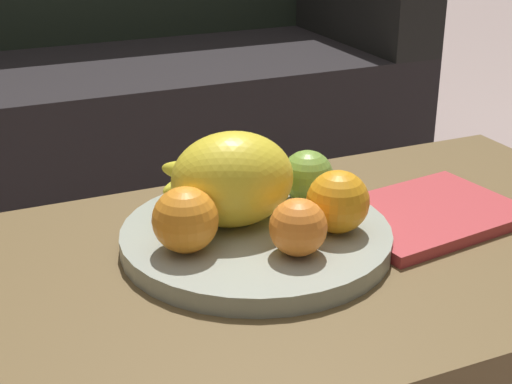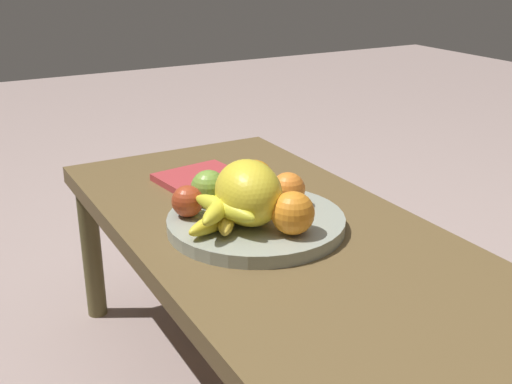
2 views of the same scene
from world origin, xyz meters
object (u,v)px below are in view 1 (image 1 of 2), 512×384
Objects in this scene: couch at (84,92)px; magazine at (425,214)px; melon_large_front at (233,179)px; apple_left at (265,169)px; banana_bunch at (217,186)px; orange_right at (338,202)px; apple_front at (307,176)px; coffee_table at (224,300)px; orange_front at (298,227)px; orange_left at (185,220)px; fruit_bowl at (256,237)px.

couch is 6.80× the size of magazine.
couch is 1.18m from melon_large_front.
apple_left is 0.36× the size of banana_bunch.
orange_right reaches higher than apple_front.
coffee_table is 0.14m from orange_front.
magazine is (0.23, 0.06, -0.05)m from orange_front.
magazine is at bearing -0.25° from orange_left.
orange_right reaches higher than orange_front.
melon_large_front is 1.96× the size of orange_left.
apple_left is at bearing -88.24° from couch.
fruit_bowl is 0.11m from orange_right.
orange_left is 0.19m from orange_right.
apple_left is (0.05, 0.20, -0.00)m from orange_front.
orange_left is 0.21m from apple_front.
couch is 21.51× the size of orange_left.
couch is at bearing 92.71° from orange_right.
orange_right reaches higher than fruit_bowl.
apple_front is (0.08, 0.13, 0.00)m from orange_front.
apple_left is (0.08, 0.09, -0.03)m from melon_large_front.
orange_right is (0.15, -0.01, 0.11)m from coffee_table.
orange_left is 0.35m from magazine.
orange_right is at bearing -178.49° from magazine.
coffee_table is at bearing -94.20° from couch.
couch reaches higher than orange_front.
orange_front reaches higher than apple_left.
couch is 9.99× the size of banana_bunch.
orange_right is (0.06, -1.24, 0.17)m from couch.
orange_left is 1.29× the size of apple_left.
apple_front is 0.12m from banana_bunch.
orange_front is 0.13m from orange_left.
orange_front is 0.24m from magazine.
coffee_table is 0.31m from magazine.
melon_large_front is 0.62× the size of magazine.
fruit_bowl is 2.21× the size of melon_large_front.
coffee_table is 17.82× the size of orange_front.
melon_large_front is at bearing 108.77° from orange_front.
apple_left is at bearing 76.34° from orange_front.
banana_bunch is at bearing -92.67° from couch.
orange_right is (0.07, 0.04, 0.01)m from orange_front.
orange_right is at bearing -87.29° from couch.
coffee_table is 17.17× the size of apple_front.
apple_front is (0.20, 0.07, -0.00)m from orange_left.
apple_front is 0.07m from apple_left.
magazine is (0.34, -0.00, -0.06)m from orange_left.
fruit_bowl is 2.01× the size of banana_bunch.
apple_front is at bearing -60.19° from apple_left.
orange_front is at bearing -121.48° from apple_front.
orange_front is 0.20m from apple_left.
coffee_table is 7.90× the size of melon_large_front.
orange_front is (0.04, -0.11, -0.03)m from melon_large_front.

